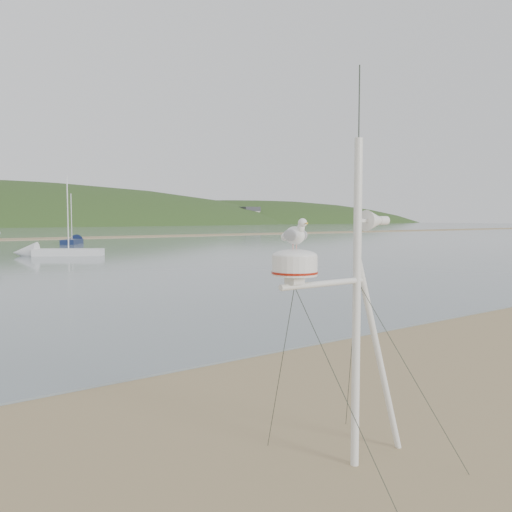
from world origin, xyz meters
TOP-DOWN VIEW (x-y plane):
  - mast_rig at (2.63, -0.52)m, footprint 1.96×2.10m
  - sailboat_white_near at (9.72, 36.04)m, footprint 6.20×4.75m
  - sailboat_blue_far at (18.07, 54.50)m, footprint 4.28×5.66m

SIDE VIEW (x-z plane):
  - sailboat_white_near at x=9.72m, z-range -2.88..3.48m
  - sailboat_blue_far at x=18.07m, z-range -2.60..3.20m
  - mast_rig at x=2.63m, z-range -1.15..3.29m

